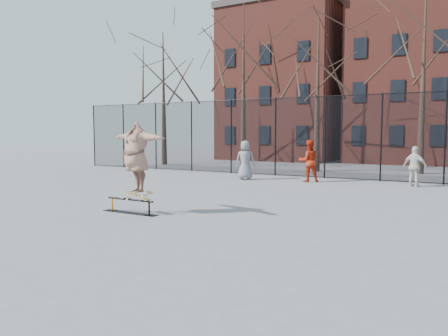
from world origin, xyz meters
The scene contains 10 objects.
ground centered at (0.00, 0.00, 0.00)m, with size 100.00×100.00×0.00m, color slate.
skate_rail centered at (-3.30, 1.33, 0.16)m, with size 1.82×0.28×0.40m.
skateboard centered at (-3.05, 1.33, 0.45)m, with size 0.89×0.21×0.11m, color olive, non-canonical shape.
skater centered at (-3.05, 1.33, 1.46)m, with size 2.36×0.64×1.92m, color #603D98.
bystander_grey centered at (-4.47, 10.56, 0.92)m, with size 0.90×0.59×1.85m, color slate.
bystander_red centered at (-1.57, 11.19, 0.94)m, with size 0.92×0.71×1.89m, color #B1250F.
bystander_white centered at (2.80, 11.65, 0.84)m, with size 0.98×0.41×1.67m, color beige.
fence centered at (-0.01, 13.00, 2.05)m, with size 34.03×0.07×4.00m.
tree_row centered at (-0.25, 17.15, 7.36)m, with size 33.66×7.46×10.67m.
rowhouses centered at (0.72, 26.00, 6.06)m, with size 29.00×7.00×13.00m.
Camera 1 is at (4.96, -7.73, 2.25)m, focal length 35.00 mm.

